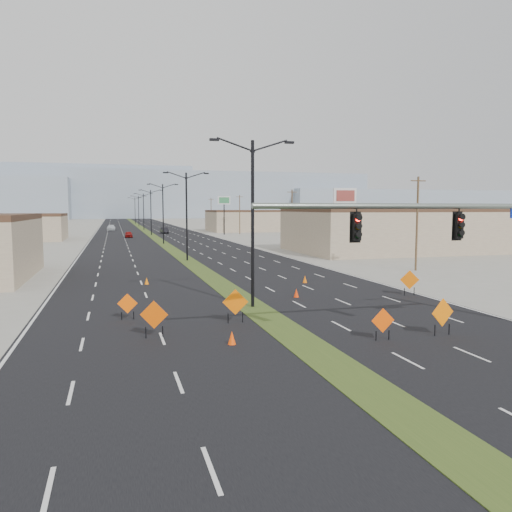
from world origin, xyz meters
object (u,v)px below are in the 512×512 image
object	(u,v)px
streetlight_1	(187,213)
car_mid	(164,231)
streetlight_0	(253,218)
construction_sign_0	(154,316)
construction_sign_4	(443,314)
pole_sign_east_far	(224,203)
pole_sign_east_near	(345,202)
car_left	(129,234)
cone_3	(147,281)
streetlight_3	(151,211)
construction_sign_2	(235,303)
streetlight_2	(163,212)
cone_2	(305,279)
streetlight_4	(144,210)
cone_1	(296,293)
car_far	(111,228)
streetlight_5	(139,210)
cone_0	(232,338)
construction_sign_3	(383,322)
streetlight_6	(135,210)
construction_sign_1	(127,305)
construction_sign_5	(410,281)
signal_mast	(493,235)

from	to	relation	value
streetlight_1	car_mid	world-z (taller)	streetlight_1
streetlight_0	construction_sign_0	distance (m)	9.56
car_mid	construction_sign_4	bearing A→B (deg)	-91.22
pole_sign_east_far	pole_sign_east_near	bearing A→B (deg)	-69.33
car_left	cone_3	distance (m)	65.21
car_mid	construction_sign_0	xyz separation A→B (m)	(-9.81, -96.30, 0.32)
streetlight_3	construction_sign_4	distance (m)	93.35
construction_sign_2	pole_sign_east_near	world-z (taller)	pole_sign_east_near
streetlight_3	construction_sign_0	world-z (taller)	streetlight_3
cone_3	streetlight_3	bearing A→B (deg)	85.59
streetlight_0	streetlight_2	distance (m)	56.00
streetlight_1	cone_2	xyz separation A→B (m)	(6.70, -19.63, -5.12)
streetlight_1	streetlight_4	size ratio (longest dim) A/B	1.00
car_left	construction_sign_4	size ratio (longest dim) A/B	2.08
streetlight_4	cone_1	xyz separation A→B (m)	(3.73, -109.60, -5.12)
car_mid	construction_sign_4	size ratio (longest dim) A/B	2.44
car_far	cone_3	distance (m)	99.48
car_far	cone_1	size ratio (longest dim) A/B	8.62
cone_2	streetlight_4	bearing A→B (deg)	93.70
streetlight_0	construction_sign_0	bearing A→B (deg)	-138.13
streetlight_2	car_left	world-z (taller)	streetlight_2
streetlight_0	cone_1	distance (m)	6.77
streetlight_5	construction_sign_0	bearing A→B (deg)	-92.49
construction_sign_2	pole_sign_east_far	xyz separation A→B (m)	(18.14, 85.90, 6.00)
cone_0	construction_sign_3	bearing A→B (deg)	-10.10
streetlight_6	streetlight_1	bearing A→B (deg)	-90.00
streetlight_2	construction_sign_1	size ratio (longest dim) A/B	7.00
streetlight_6	cone_0	xyz separation A→B (m)	(-3.12, -175.80, -5.11)
cone_0	pole_sign_east_far	distance (m)	92.19
streetlight_0	cone_3	xyz separation A→B (m)	(-5.62, 11.02, -5.14)
pole_sign_east_near	construction_sign_5	bearing A→B (deg)	-94.27
streetlight_0	construction_sign_2	size ratio (longest dim) A/B	5.57
construction_sign_1	construction_sign_5	bearing A→B (deg)	17.91
streetlight_3	streetlight_5	xyz separation A→B (m)	(0.00, 56.00, 0.00)
streetlight_6	cone_0	distance (m)	175.90
construction_sign_0	pole_sign_east_near	xyz separation A→B (m)	(24.91, 31.44, 5.75)
construction_sign_3	construction_sign_4	distance (m)	3.16
construction_sign_4	cone_3	distance (m)	23.57
streetlight_3	car_left	bearing A→B (deg)	-123.31
construction_sign_0	pole_sign_east_near	distance (m)	40.52
signal_mast	construction_sign_1	distance (m)	18.55
car_left	cone_2	xyz separation A→B (m)	(11.81, -67.85, -0.33)
pole_sign_east_far	cone_3	bearing A→B (deg)	-88.83
streetlight_3	construction_sign_1	xyz separation A→B (m)	(-7.41, -85.43, -4.58)
streetlight_4	car_mid	distance (m)	22.15
signal_mast	cone_2	world-z (taller)	signal_mast
car_mid	cone_0	xyz separation A→B (m)	(-6.61, -98.43, -0.41)
cone_1	pole_sign_east_far	bearing A→B (deg)	81.15
streetlight_2	streetlight_5	distance (m)	84.00
car_left	construction_sign_5	distance (m)	77.05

